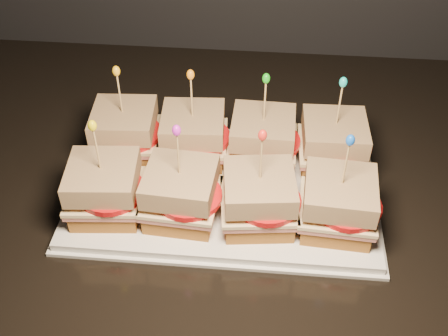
{
  "coord_description": "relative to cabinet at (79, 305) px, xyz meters",
  "views": [
    {
      "loc": [
        0.35,
        0.91,
        1.55
      ],
      "look_at": [
        0.29,
        1.55,
        0.98
      ],
      "focal_mm": 45.0,
      "sensor_mm": 36.0,
      "label": 1
    }
  ],
  "objects": [
    {
      "name": "sandwich_4_bread_bot",
      "position": [
        0.18,
        -0.16,
        0.51
      ],
      "size": [
        0.1,
        0.1,
        0.03
      ],
      "primitive_type": "cube",
      "rotation": [
        0.0,
        0.0,
        0.08
      ],
      "color": "brown",
      "rests_on": "platter"
    },
    {
      "name": "sandwich_2_bread_bot",
      "position": [
        0.4,
        -0.02,
        0.51
      ],
      "size": [
        0.1,
        0.1,
        0.03
      ],
      "primitive_type": "cube",
      "rotation": [
        0.0,
        0.0,
        -0.03
      ],
      "color": "brown",
      "rests_on": "platter"
    },
    {
      "name": "sandwich_6_cheese",
      "position": [
        0.4,
        -0.16,
        0.53
      ],
      "size": [
        0.12,
        0.12,
        0.01
      ],
      "primitive_type": "cube",
      "rotation": [
        0.0,
        0.0,
        0.12
      ],
      "color": "beige",
      "rests_on": "sandwich_6_ham"
    },
    {
      "name": "sandwich_6_pick",
      "position": [
        0.4,
        -0.16,
        0.61
      ],
      "size": [
        0.0,
        0.0,
        0.09
      ],
      "primitive_type": "cylinder",
      "color": "tan",
      "rests_on": "sandwich_6_bread_top"
    },
    {
      "name": "sandwich_7_cheese",
      "position": [
        0.52,
        -0.16,
        0.53
      ],
      "size": [
        0.12,
        0.11,
        0.01
      ],
      "primitive_type": "cube",
      "rotation": [
        0.0,
        0.0,
        -0.06
      ],
      "color": "beige",
      "rests_on": "sandwich_7_ham"
    },
    {
      "name": "granite_slab",
      "position": [
        0.0,
        0.0,
        0.46
      ],
      "size": [
        2.37,
        0.75,
        0.04
      ],
      "primitive_type": "cube",
      "color": "black",
      "rests_on": "cabinet"
    },
    {
      "name": "sandwich_7_tomato",
      "position": [
        0.53,
        -0.16,
        0.54
      ],
      "size": [
        0.1,
        0.1,
        0.01
      ],
      "primitive_type": "cylinder",
      "color": "red",
      "rests_on": "sandwich_7_cheese"
    },
    {
      "name": "sandwich_6_frill",
      "position": [
        0.4,
        -0.16,
        0.66
      ],
      "size": [
        0.01,
        0.01,
        0.02
      ],
      "primitive_type": "ellipsoid",
      "color": "red",
      "rests_on": "sandwich_6_pick"
    },
    {
      "name": "platter",
      "position": [
        0.35,
        -0.09,
        0.49
      ],
      "size": [
        0.47,
        0.29,
        0.02
      ],
      "primitive_type": "cube",
      "color": "white",
      "rests_on": "granite_slab"
    },
    {
      "name": "sandwich_4_frill",
      "position": [
        0.18,
        -0.16,
        0.66
      ],
      "size": [
        0.01,
        0.01,
        0.02
      ],
      "primitive_type": "ellipsoid",
      "color": "yellow",
      "rests_on": "sandwich_4_pick"
    },
    {
      "name": "sandwich_0_bread_top",
      "position": [
        0.18,
        -0.02,
        0.56
      ],
      "size": [
        0.1,
        0.1,
        0.03
      ],
      "primitive_type": "cube",
      "rotation": [
        0.0,
        0.0,
        0.06
      ],
      "color": "brown",
      "rests_on": "sandwich_0_tomato"
    },
    {
      "name": "cabinet",
      "position": [
        0.0,
        0.0,
        0.0
      ],
      "size": [
        2.33,
        0.71,
        0.89
      ],
      "primitive_type": "cube",
      "color": "black",
      "rests_on": "ground"
    },
    {
      "name": "platter_rim",
      "position": [
        0.35,
        -0.09,
        0.48
      ],
      "size": [
        0.48,
        0.3,
        0.01
      ],
      "primitive_type": "cube",
      "color": "white",
      "rests_on": "granite_slab"
    },
    {
      "name": "sandwich_2_frill",
      "position": [
        0.4,
        -0.02,
        0.66
      ],
      "size": [
        0.01,
        0.01,
        0.02
      ],
      "primitive_type": "ellipsoid",
      "color": "#17B218",
      "rests_on": "sandwich_2_pick"
    },
    {
      "name": "sandwich_5_tomato",
      "position": [
        0.3,
        -0.16,
        0.54
      ],
      "size": [
        0.1,
        0.1,
        0.01
      ],
      "primitive_type": "cylinder",
      "color": "red",
      "rests_on": "sandwich_5_cheese"
    },
    {
      "name": "sandwich_1_cheese",
      "position": [
        0.29,
        -0.02,
        0.53
      ],
      "size": [
        0.11,
        0.11,
        0.01
      ],
      "primitive_type": "cube",
      "rotation": [
        0.0,
        0.0,
        0.06
      ],
      "color": "beige",
      "rests_on": "sandwich_1_ham"
    },
    {
      "name": "sandwich_4_pick",
      "position": [
        0.18,
        -0.16,
        0.61
      ],
      "size": [
        0.0,
        0.0,
        0.09
      ],
      "primitive_type": "cylinder",
      "color": "tan",
      "rests_on": "sandwich_4_bread_top"
    },
    {
      "name": "sandwich_2_cheese",
      "position": [
        0.4,
        -0.02,
        0.53
      ],
      "size": [
        0.11,
        0.11,
        0.01
      ],
      "primitive_type": "cube",
      "rotation": [
        0.0,
        0.0,
        -0.03
      ],
      "color": "beige",
      "rests_on": "sandwich_2_ham"
    },
    {
      "name": "sandwich_2_ham",
      "position": [
        0.4,
        -0.02,
        0.53
      ],
      "size": [
        0.11,
        0.11,
        0.01
      ],
      "primitive_type": "cube",
      "rotation": [
        0.0,
        0.0,
        -0.03
      ],
      "color": "#BB6259",
      "rests_on": "sandwich_2_bread_bot"
    },
    {
      "name": "sandwich_3_ham",
      "position": [
        0.52,
        -0.02,
        0.53
      ],
      "size": [
        0.11,
        0.11,
        0.01
      ],
      "primitive_type": "cube",
      "rotation": [
        0.0,
        0.0,
        0.03
      ],
      "color": "#BB6259",
      "rests_on": "sandwich_3_bread_bot"
    },
    {
      "name": "sandwich_5_pick",
      "position": [
        0.29,
        -0.16,
        0.61
      ],
      "size": [
        0.0,
        0.0,
        0.09
      ],
      "primitive_type": "cylinder",
      "color": "tan",
      "rests_on": "sandwich_5_bread_top"
    },
    {
      "name": "sandwich_6_bread_bot",
      "position": [
        0.4,
        -0.16,
        0.51
      ],
      "size": [
        0.11,
        0.11,
        0.03
      ],
      "primitive_type": "cube",
      "rotation": [
        0.0,
        0.0,
        0.12
      ],
      "color": "brown",
      "rests_on": "platter"
    },
    {
      "name": "sandwich_6_bread_top",
      "position": [
        0.4,
        -0.16,
        0.56
      ],
      "size": [
        0.11,
        0.11,
        0.03
      ],
      "primitive_type": "cube",
      "rotation": [
        0.0,
        0.0,
        0.12
      ],
      "color": "brown",
      "rests_on": "sandwich_6_tomato"
    },
    {
      "name": "sandwich_0_bread_bot",
      "position": [
        0.18,
        -0.02,
        0.51
      ],
      "size": [
        0.1,
        0.1,
        0.03
      ],
      "primitive_type": "cube",
      "rotation": [
        0.0,
        0.0,
        0.06
      ],
      "color": "brown",
      "rests_on": "platter"
    },
    {
      "name": "sandwich_5_frill",
      "position": [
        0.29,
        -0.16,
        0.66
      ],
      "size": [
        0.01,
        0.01,
        0.02
      ],
      "primitive_type": "ellipsoid",
      "color": "#CC23D3",
      "rests_on": "sandwich_5_pick"
    },
    {
      "name": "sandwich_7_pick",
      "position": [
        0.52,
        -0.16,
        0.61
      ],
      "size": [
        0.0,
        0.0,
        0.09
      ],
      "primitive_type": "cylinder",
      "color": "tan",
      "rests_on": "sandwich_7_bread_top"
    },
    {
      "name": "sandwich_7_bread_top",
      "position": [
        0.52,
        -0.16,
        0.56
      ],
      "size": [
        0.1,
        0.1,
        0.03
      ],
      "primitive_type": "cube",
      "rotation": [
        0.0,
        0.0,
        -0.06
      ],
      "color": "brown",
      "rests_on": "sandwich_7_tomato"
    },
    {
      "name": "sandwich_7_frill",
      "position": [
        0.52,
        -0.16,
        0.66
      ],
      "size": [
        0.01,
        0.01,
        0.02
      ],
      "primitive_type": "ellipsoid",
      "color": "blue",
      "rests_on": "sandwich_7_pick"
    },
    {
      "name": "sandwich_6_ham",
      "position": [
        0.4,
        -0.16,
        0.53
      ],
      "size": [
        0.12,
        0.11,
        0.01
      ],
      "primitive_type": "cube",
      "rotation": [
        0.0,
        0.0,
        0.12
      ],
      "color": "#BB6259",
      "rests_on": "sandwich_6_bread_bot"
    },
    {
      "name": "sandwich_2_bread_top",
      "position": [
        0.4,
        -0.02,
        0.56
      ],
      "size": [
        0.1,
        0.1,
        0.03
      ],
      "primitive_type": "cube",
      "rotation": [
        0.0,
        0.0,
        -0.03
      ],
      "color": "brown",
      "rests_on": "sandwich_2_tomato"
    },
    {
      "name": "sandwich_1_pick",
      "position": [
        0.29,
        -0.02,
        0.61
      ],
      "size": [
        0.0,
        0.0,
        0.09
      ],
      "primitive_type": "cylinder",
      "color": "tan",
      "rests_on": "sandwich_1_bread_top"
    },
    {
      "name": "sandwich_0_frill",
      "position": [
        0.18,
        -0.02,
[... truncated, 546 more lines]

